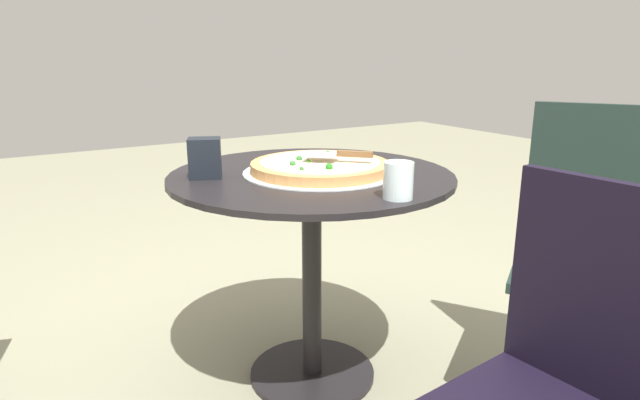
{
  "coord_description": "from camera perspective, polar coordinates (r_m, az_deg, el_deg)",
  "views": [
    {
      "loc": [
        -0.84,
        -1.41,
        1.08
      ],
      "look_at": [
        0.02,
        -0.01,
        0.62
      ],
      "focal_mm": 30.47,
      "sensor_mm": 36.0,
      "label": 1
    }
  ],
  "objects": [
    {
      "name": "patio_chair_far",
      "position": [
        1.82,
        26.49,
        -3.7
      ],
      "size": [
        0.55,
        0.55,
        0.93
      ],
      "color": "#1D2D27",
      "rests_on": "ground"
    },
    {
      "name": "pizza_server",
      "position": [
        1.66,
        2.0,
        4.82
      ],
      "size": [
        0.18,
        0.19,
        0.02
      ],
      "color": "silver",
      "rests_on": "pizza_on_tray"
    },
    {
      "name": "patio_table",
      "position": [
        1.73,
        -0.89,
        -2.63
      ],
      "size": [
        0.88,
        0.88,
        0.71
      ],
      "color": "black",
      "rests_on": "ground"
    },
    {
      "name": "ground_plane",
      "position": [
        1.97,
        -0.82,
        -17.86
      ],
      "size": [
        10.0,
        10.0,
        0.0
      ],
      "primitive_type": "plane",
      "color": "gray"
    },
    {
      "name": "napkin_dispenser",
      "position": [
        1.65,
        -12.0,
        4.33
      ],
      "size": [
        0.11,
        0.1,
        0.12
      ],
      "primitive_type": "cube",
      "rotation": [
        0.0,
        0.0,
        2.73
      ],
      "color": "black",
      "rests_on": "patio_table"
    },
    {
      "name": "drinking_cup",
      "position": [
        1.4,
        8.22,
        2.05
      ],
      "size": [
        0.08,
        0.08,
        0.1
      ],
      "primitive_type": "cylinder",
      "color": "silver",
      "rests_on": "patio_table"
    },
    {
      "name": "pizza_on_tray",
      "position": [
        1.68,
        0.0,
        3.47
      ],
      "size": [
        0.48,
        0.48,
        0.05
      ],
      "color": "silver",
      "rests_on": "patio_table"
    }
  ]
}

